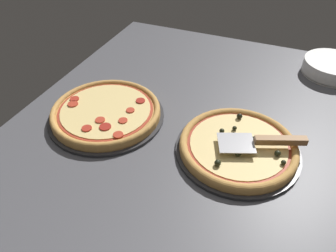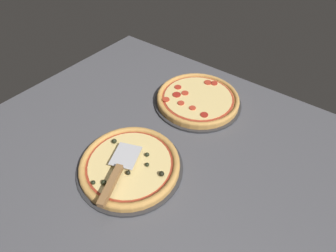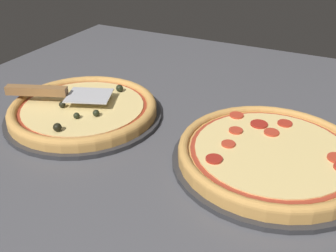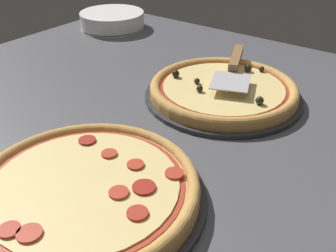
% 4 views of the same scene
% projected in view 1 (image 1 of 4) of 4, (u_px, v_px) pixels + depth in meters
% --- Properties ---
extents(ground_plane, '(1.44, 1.18, 0.04)m').
position_uv_depth(ground_plane, '(195.00, 138.00, 1.03)').
color(ground_plane, '#4C4C51').
extents(pizza_pan_front, '(0.36, 0.36, 0.01)m').
position_uv_depth(pizza_pan_front, '(237.00, 150.00, 0.96)').
color(pizza_pan_front, '#2D2D30').
rests_on(pizza_pan_front, ground_plane).
extents(pizza_front, '(0.34, 0.34, 0.04)m').
position_uv_depth(pizza_front, '(238.00, 146.00, 0.95)').
color(pizza_front, '#C68E47').
rests_on(pizza_front, pizza_pan_front).
extents(pizza_pan_back, '(0.38, 0.38, 0.01)m').
position_uv_depth(pizza_pan_back, '(107.00, 116.00, 1.08)').
color(pizza_pan_back, '#2D2D30').
rests_on(pizza_pan_back, ground_plane).
extents(pizza_back, '(0.36, 0.36, 0.03)m').
position_uv_depth(pizza_back, '(106.00, 111.00, 1.07)').
color(pizza_back, '#C68E47').
rests_on(pizza_back, pizza_pan_back).
extents(serving_spatula, '(0.14, 0.25, 0.02)m').
position_uv_depth(serving_spatula, '(270.00, 141.00, 0.91)').
color(serving_spatula, '#B7B7BC').
rests_on(serving_spatula, pizza_front).
extents(plate_stack, '(0.22, 0.22, 0.06)m').
position_uv_depth(plate_stack, '(332.00, 67.00, 1.29)').
color(plate_stack, white).
rests_on(plate_stack, ground_plane).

